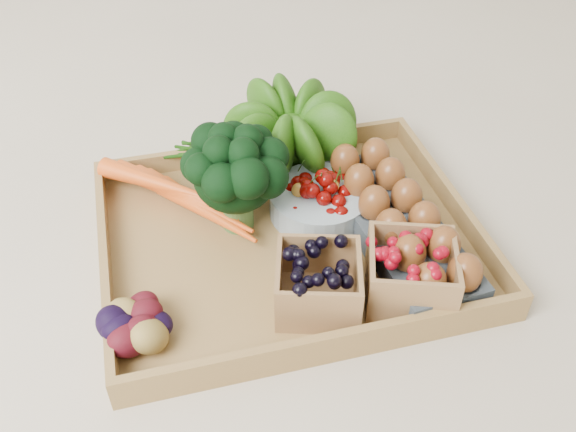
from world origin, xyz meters
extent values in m
plane|color=beige|center=(0.00, 0.00, 0.00)|extent=(4.00, 4.00, 0.00)
cube|color=olive|center=(0.00, 0.00, 0.01)|extent=(0.55, 0.45, 0.01)
sphere|color=#16460B|center=(0.05, 0.19, 0.09)|extent=(0.15, 0.15, 0.15)
cylinder|color=#8C9EA5|center=(0.06, 0.05, 0.04)|extent=(0.16, 0.16, 0.04)
cube|color=#3A434A|center=(0.16, -0.04, 0.03)|extent=(0.14, 0.35, 0.04)
cube|color=black|center=(0.01, -0.13, 0.05)|extent=(0.14, 0.14, 0.08)
cube|color=maroon|center=(0.13, -0.15, 0.05)|extent=(0.15, 0.15, 0.08)
camera|label=1|loc=(-0.18, -0.69, 0.68)|focal=40.00mm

